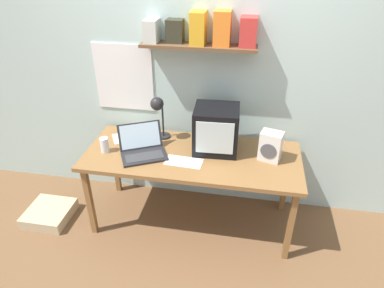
{
  "coord_description": "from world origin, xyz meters",
  "views": [
    {
      "loc": [
        0.42,
        -2.32,
        2.23
      ],
      "look_at": [
        0.0,
        0.0,
        0.81
      ],
      "focal_mm": 32.0,
      "sensor_mm": 36.0,
      "label": 1
    }
  ],
  "objects_px": {
    "open_notebook": "(129,137)",
    "space_heater": "(271,146)",
    "crt_monitor": "(216,129)",
    "printed_handout": "(184,162)",
    "juice_glass": "(105,146)",
    "corner_desk": "(192,160)",
    "floor_cushion": "(49,213)",
    "desk_lamp": "(158,109)",
    "laptop": "(142,147)"
  },
  "relations": [
    {
      "from": "juice_glass",
      "to": "corner_desk",
      "type": "bearing_deg",
      "value": 6.47
    },
    {
      "from": "laptop",
      "to": "printed_handout",
      "type": "bearing_deg",
      "value": -37.89
    },
    {
      "from": "corner_desk",
      "to": "space_heater",
      "type": "height_order",
      "value": "space_heater"
    },
    {
      "from": "floor_cushion",
      "to": "juice_glass",
      "type": "bearing_deg",
      "value": 12.8
    },
    {
      "from": "crt_monitor",
      "to": "corner_desk",
      "type": "bearing_deg",
      "value": -148.49
    },
    {
      "from": "laptop",
      "to": "printed_handout",
      "type": "xyz_separation_m",
      "value": [
        0.36,
        -0.07,
        -0.06
      ]
    },
    {
      "from": "printed_handout",
      "to": "corner_desk",
      "type": "bearing_deg",
      "value": 69.63
    },
    {
      "from": "space_heater",
      "to": "printed_handout",
      "type": "xyz_separation_m",
      "value": [
        -0.67,
        -0.16,
        -0.12
      ]
    },
    {
      "from": "corner_desk",
      "to": "space_heater",
      "type": "xyz_separation_m",
      "value": [
        0.62,
        0.04,
        0.18
      ]
    },
    {
      "from": "space_heater",
      "to": "printed_handout",
      "type": "distance_m",
      "value": 0.7
    },
    {
      "from": "space_heater",
      "to": "crt_monitor",
      "type": "bearing_deg",
      "value": -174.05
    },
    {
      "from": "space_heater",
      "to": "floor_cushion",
      "type": "distance_m",
      "value": 2.09
    },
    {
      "from": "corner_desk",
      "to": "printed_handout",
      "type": "bearing_deg",
      "value": -110.37
    },
    {
      "from": "crt_monitor",
      "to": "printed_handout",
      "type": "xyz_separation_m",
      "value": [
        -0.22,
        -0.24,
        -0.19
      ]
    },
    {
      "from": "printed_handout",
      "to": "juice_glass",
      "type": "bearing_deg",
      "value": 176.69
    },
    {
      "from": "desk_lamp",
      "to": "juice_glass",
      "type": "distance_m",
      "value": 0.54
    },
    {
      "from": "corner_desk",
      "to": "desk_lamp",
      "type": "height_order",
      "value": "desk_lamp"
    },
    {
      "from": "corner_desk",
      "to": "open_notebook",
      "type": "height_order",
      "value": "open_notebook"
    },
    {
      "from": "desk_lamp",
      "to": "laptop",
      "type": "bearing_deg",
      "value": -85.58
    },
    {
      "from": "laptop",
      "to": "space_heater",
      "type": "xyz_separation_m",
      "value": [
        1.02,
        0.09,
        0.06
      ]
    },
    {
      "from": "laptop",
      "to": "open_notebook",
      "type": "relative_size",
      "value": 1.37
    },
    {
      "from": "juice_glass",
      "to": "floor_cushion",
      "type": "xyz_separation_m",
      "value": [
        -0.59,
        -0.13,
        -0.72
      ]
    },
    {
      "from": "crt_monitor",
      "to": "space_heater",
      "type": "xyz_separation_m",
      "value": [
        0.44,
        -0.08,
        -0.07
      ]
    },
    {
      "from": "crt_monitor",
      "to": "space_heater",
      "type": "relative_size",
      "value": 1.55
    },
    {
      "from": "desk_lamp",
      "to": "printed_handout",
      "type": "xyz_separation_m",
      "value": [
        0.28,
        -0.31,
        -0.29
      ]
    },
    {
      "from": "floor_cushion",
      "to": "printed_handout",
      "type": "bearing_deg",
      "value": 4.28
    },
    {
      "from": "crt_monitor",
      "to": "juice_glass",
      "type": "xyz_separation_m",
      "value": [
        -0.89,
        -0.2,
        -0.13
      ]
    },
    {
      "from": "crt_monitor",
      "to": "floor_cushion",
      "type": "bearing_deg",
      "value": -169.96
    },
    {
      "from": "juice_glass",
      "to": "open_notebook",
      "type": "relative_size",
      "value": 0.38
    },
    {
      "from": "laptop",
      "to": "juice_glass",
      "type": "distance_m",
      "value": 0.31
    },
    {
      "from": "space_heater",
      "to": "open_notebook",
      "type": "distance_m",
      "value": 1.24
    },
    {
      "from": "juice_glass",
      "to": "open_notebook",
      "type": "distance_m",
      "value": 0.29
    },
    {
      "from": "crt_monitor",
      "to": "juice_glass",
      "type": "height_order",
      "value": "crt_monitor"
    },
    {
      "from": "laptop",
      "to": "printed_handout",
      "type": "relative_size",
      "value": 1.51
    },
    {
      "from": "juice_glass",
      "to": "space_heater",
      "type": "relative_size",
      "value": 0.52
    },
    {
      "from": "floor_cushion",
      "to": "space_heater",
      "type": "bearing_deg",
      "value": 7.6
    },
    {
      "from": "crt_monitor",
      "to": "printed_handout",
      "type": "relative_size",
      "value": 1.24
    },
    {
      "from": "space_heater",
      "to": "open_notebook",
      "type": "height_order",
      "value": "space_heater"
    },
    {
      "from": "crt_monitor",
      "to": "space_heater",
      "type": "bearing_deg",
      "value": -12.78
    },
    {
      "from": "laptop",
      "to": "juice_glass",
      "type": "xyz_separation_m",
      "value": [
        -0.31,
        -0.03,
        -0.0
      ]
    },
    {
      "from": "crt_monitor",
      "to": "juice_glass",
      "type": "distance_m",
      "value": 0.93
    },
    {
      "from": "open_notebook",
      "to": "floor_cushion",
      "type": "distance_m",
      "value": 1.04
    },
    {
      "from": "open_notebook",
      "to": "space_heater",
      "type": "bearing_deg",
      "value": -6.55
    },
    {
      "from": "juice_glass",
      "to": "space_heater",
      "type": "bearing_deg",
      "value": 5.28
    },
    {
      "from": "crt_monitor",
      "to": "desk_lamp",
      "type": "bearing_deg",
      "value": 168.97
    },
    {
      "from": "corner_desk",
      "to": "desk_lamp",
      "type": "relative_size",
      "value": 4.38
    },
    {
      "from": "laptop",
      "to": "printed_handout",
      "type": "distance_m",
      "value": 0.37
    },
    {
      "from": "space_heater",
      "to": "floor_cushion",
      "type": "xyz_separation_m",
      "value": [
        -1.92,
        -0.26,
        -0.78
      ]
    },
    {
      "from": "desk_lamp",
      "to": "space_heater",
      "type": "distance_m",
      "value": 0.97
    },
    {
      "from": "crt_monitor",
      "to": "printed_handout",
      "type": "distance_m",
      "value": 0.38
    }
  ]
}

